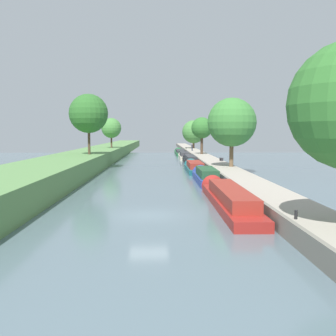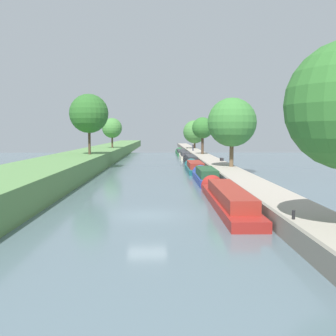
{
  "view_description": "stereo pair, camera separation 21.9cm",
  "coord_description": "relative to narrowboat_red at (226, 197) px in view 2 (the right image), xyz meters",
  "views": [
    {
      "loc": [
        0.74,
        -25.5,
        5.33
      ],
      "look_at": [
        1.7,
        23.07,
        1.0
      ],
      "focal_mm": 43.11,
      "sensor_mm": 36.0,
      "label": 1
    },
    {
      "loc": [
        0.96,
        -25.51,
        5.33
      ],
      "look_at": [
        1.7,
        23.07,
        1.0
      ],
      "focal_mm": 43.11,
      "sensor_mm": 36.0,
      "label": 2
    }
  ],
  "objects": [
    {
      "name": "right_towpath",
      "position": [
        3.15,
        -3.6,
        -0.09
      ],
      "size": [
        3.22,
        260.0,
        1.01
      ],
      "color": "#A89E8E",
      "rests_on": "ground_plane"
    },
    {
      "name": "narrowboat_cream",
      "position": [
        -0.08,
        52.86,
        -0.05
      ],
      "size": [
        1.92,
        10.72,
        1.98
      ],
      "color": "beige",
      "rests_on": "ground_plane"
    },
    {
      "name": "tree_rightbank_far",
      "position": [
        4.18,
        79.85,
        4.82
      ],
      "size": [
        6.21,
        6.21,
        7.51
      ],
      "color": "brown",
      "rests_on": "right_towpath"
    },
    {
      "name": "tree_leftbank_upstream",
      "position": [
        -14.74,
        52.63,
        5.55
      ],
      "size": [
        4.01,
        4.01,
        5.99
      ],
      "color": "#4C3828",
      "rests_on": "left_grassy_bank"
    },
    {
      "name": "mooring_bollard_near",
      "position": [
        1.84,
        -9.49,
        0.64
      ],
      "size": [
        0.16,
        0.16,
        0.45
      ],
      "color": "black",
      "rests_on": "right_towpath"
    },
    {
      "name": "narrowboat_blue",
      "position": [
        -0.01,
        14.15,
        0.02
      ],
      "size": [
        2.14,
        10.85,
        2.21
      ],
      "color": "#283D93",
      "rests_on": "ground_plane"
    },
    {
      "name": "narrowboat_green",
      "position": [
        -0.13,
        68.47,
        -0.12
      ],
      "size": [
        2.15,
        16.74,
        2.04
      ],
      "color": "#1E6033",
      "rests_on": "ground_plane"
    },
    {
      "name": "park_bench",
      "position": [
        4.31,
        31.18,
        0.76
      ],
      "size": [
        0.44,
        1.5,
        0.47
      ],
      "color": "#333338",
      "rests_on": "right_towpath"
    },
    {
      "name": "narrowboat_black",
      "position": [
        0.17,
        39.44,
        -0.0
      ],
      "size": [
        1.81,
        15.37,
        1.95
      ],
      "color": "black",
      "rests_on": "ground_plane"
    },
    {
      "name": "mooring_bollard_far",
      "position": [
        1.84,
        75.42,
        0.64
      ],
      "size": [
        0.16,
        0.16,
        0.45
      ],
      "color": "black",
      "rests_on": "right_towpath"
    },
    {
      "name": "tree_leftbank_downstream",
      "position": [
        -14.97,
        28.26,
        7.34
      ],
      "size": [
        5.5,
        5.5,
        8.51
      ],
      "color": "#4C3828",
      "rests_on": "left_grassy_bank"
    },
    {
      "name": "ground_plane",
      "position": [
        -5.65,
        -3.6,
        -0.6
      ],
      "size": [
        160.0,
        160.0,
        0.0
      ],
      "primitive_type": "plane",
      "color": "slate"
    },
    {
      "name": "stone_quay",
      "position": [
        1.42,
        -3.6,
        -0.07
      ],
      "size": [
        0.25,
        260.0,
        1.06
      ],
      "color": "gray",
      "rests_on": "ground_plane"
    },
    {
      "name": "narrowboat_teal",
      "position": [
        -0.25,
        26.01,
        -0.05
      ],
      "size": [
        2.19,
        11.61,
        2.12
      ],
      "color": "#195B60",
      "rests_on": "ground_plane"
    },
    {
      "name": "narrowboat_red",
      "position": [
        0.0,
        0.0,
        0.0
      ],
      "size": [
        2.15,
        16.79,
        2.19
      ],
      "color": "maroon",
      "rests_on": "ground_plane"
    },
    {
      "name": "tree_rightbank_midfar",
      "position": [
        3.32,
        50.29,
        5.53
      ],
      "size": [
        4.16,
        4.16,
        7.24
      ],
      "color": "#4C3828",
      "rests_on": "right_towpath"
    },
    {
      "name": "tree_rightbank_midnear",
      "position": [
        4.03,
        21.15,
        5.94
      ],
      "size": [
        6.08,
        6.08,
        8.58
      ],
      "color": "brown",
      "rests_on": "right_towpath"
    },
    {
      "name": "person_walking",
      "position": [
        2.51,
        64.08,
        1.29
      ],
      "size": [
        0.34,
        0.34,
        1.66
      ],
      "color": "#282D42",
      "rests_on": "right_towpath"
    }
  ]
}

